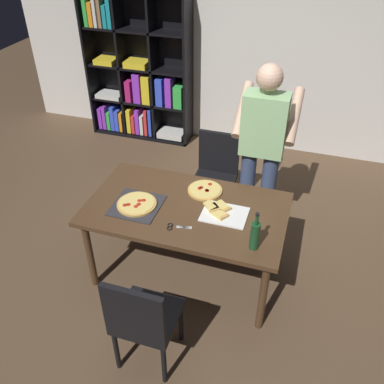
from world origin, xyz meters
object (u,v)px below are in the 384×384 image
(pepperoni_pizza_on_tray, at_px, (137,204))
(wine_bottle, at_px, (255,235))
(person_serving_pizza, at_px, (262,147))
(kitchen_scissors, at_px, (175,227))
(second_pizza_plain, at_px, (205,190))
(chair_near_camera, at_px, (142,319))
(chair_far_side, at_px, (216,171))
(bookshelf, at_px, (138,74))
(dining_table, at_px, (186,214))

(pepperoni_pizza_on_tray, xyz_separation_m, wine_bottle, (1.00, -0.19, 0.10))
(person_serving_pizza, relative_size, kitchen_scissors, 8.83)
(second_pizza_plain, bearing_deg, pepperoni_pizza_on_tray, -142.21)
(chair_near_camera, distance_m, kitchen_scissors, 0.73)
(kitchen_scissors, bearing_deg, wine_bottle, -3.17)
(wine_bottle, distance_m, kitchen_scissors, 0.63)
(chair_far_side, relative_size, bookshelf, 0.46)
(chair_near_camera, bearing_deg, chair_far_side, 90.00)
(dining_table, distance_m, pepperoni_pizza_on_tray, 0.42)
(chair_near_camera, distance_m, wine_bottle, 0.96)
(pepperoni_pizza_on_tray, bearing_deg, person_serving_pizza, 44.26)
(pepperoni_pizza_on_tray, height_order, wine_bottle, wine_bottle)
(person_serving_pizza, bearing_deg, wine_bottle, -82.15)
(person_serving_pizza, height_order, pepperoni_pizza_on_tray, person_serving_pizza)
(dining_table, height_order, second_pizza_plain, second_pizza_plain)
(person_serving_pizza, bearing_deg, second_pizza_plain, -129.38)
(person_serving_pizza, bearing_deg, chair_far_side, 154.79)
(bookshelf, relative_size, second_pizza_plain, 6.54)
(chair_far_side, distance_m, kitchen_scissors, 1.24)
(person_serving_pizza, bearing_deg, bookshelf, 139.63)
(wine_bottle, bearing_deg, chair_near_camera, -132.96)
(bookshelf, height_order, second_pizza_plain, bookshelf)
(chair_far_side, relative_size, second_pizza_plain, 3.02)
(chair_near_camera, distance_m, chair_far_side, 1.91)
(dining_table, distance_m, chair_near_camera, 0.97)
(chair_near_camera, xyz_separation_m, second_pizza_plain, (0.08, 1.21, 0.25))
(chair_near_camera, distance_m, pepperoni_pizza_on_tray, 0.97)
(bookshelf, height_order, wine_bottle, bookshelf)
(bookshelf, height_order, kitchen_scissors, bookshelf)
(dining_table, relative_size, bookshelf, 0.83)
(bookshelf, bearing_deg, dining_table, -58.30)
(bookshelf, distance_m, kitchen_scissors, 3.02)
(chair_near_camera, relative_size, pepperoni_pizza_on_tray, 2.33)
(chair_near_camera, distance_m, second_pizza_plain, 1.24)
(bookshelf, relative_size, person_serving_pizza, 1.11)
(dining_table, height_order, pepperoni_pizza_on_tray, pepperoni_pizza_on_tray)
(dining_table, relative_size, second_pizza_plain, 5.46)
(bookshelf, bearing_deg, second_pizza_plain, -53.79)
(chair_near_camera, bearing_deg, person_serving_pizza, 74.48)
(pepperoni_pizza_on_tray, bearing_deg, kitchen_scissors, -22.14)
(kitchen_scissors, xyz_separation_m, second_pizza_plain, (0.09, 0.53, 0.01))
(chair_near_camera, bearing_deg, bookshelf, 113.80)
(dining_table, xyz_separation_m, second_pizza_plain, (0.08, 0.26, 0.09))
(chair_far_side, height_order, person_serving_pizza, person_serving_pizza)
(chair_near_camera, xyz_separation_m, bookshelf, (-1.47, 3.33, 0.35))
(chair_near_camera, xyz_separation_m, person_serving_pizza, (0.47, 1.68, 0.49))
(bookshelf, xyz_separation_m, wine_bottle, (2.08, -2.68, 0.00))
(bookshelf, relative_size, pepperoni_pizza_on_tray, 5.05)
(person_serving_pizza, distance_m, kitchen_scissors, 1.13)
(wine_bottle, height_order, second_pizza_plain, wine_bottle)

